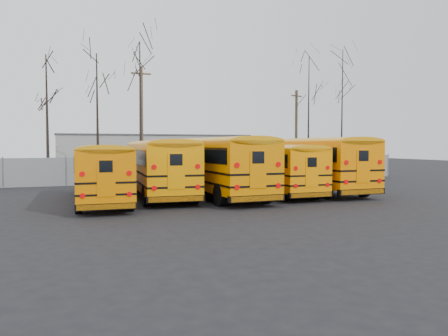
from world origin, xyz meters
name	(u,v)px	position (x,y,z in m)	size (l,w,h in m)	color
ground	(233,202)	(0.00, 0.00, 0.00)	(120.00, 120.00, 0.00)	black
fence	(177,170)	(0.00, 12.00, 1.00)	(40.00, 0.04, 2.00)	gray
distant_building	(153,152)	(2.00, 32.00, 2.00)	(22.00, 8.00, 4.00)	#9C9C98
bus_a	(101,168)	(-6.36, 1.79, 1.72)	(2.72, 10.57, 2.94)	black
bus_b	(159,163)	(-3.14, 3.39, 1.88)	(3.15, 11.59, 3.21)	black
bus_c	(215,161)	(-0.15, 2.43, 1.97)	(3.28, 12.12, 3.36)	black
bus_d	(269,165)	(3.30, 2.61, 1.73)	(2.55, 10.57, 2.95)	black
bus_e	(308,160)	(6.24, 3.14, 1.97)	(2.84, 12.07, 3.37)	black
utility_pole_left	(141,121)	(-1.77, 17.46, 4.98)	(1.73, 0.30, 9.69)	brown
utility_pole_right	(296,132)	(12.68, 16.13, 4.15)	(1.38, 0.62, 8.08)	#443626
tree_1	(47,119)	(-9.25, 14.54, 4.80)	(0.26, 0.26, 9.60)	black
tree_2	(97,117)	(-5.42, 17.83, 5.30)	(0.26, 0.26, 10.59)	black
tree_3	(140,110)	(-1.94, 16.99, 5.84)	(0.26, 0.26, 11.68)	black
tree_4	(309,117)	(13.21, 14.80, 5.52)	(0.26, 0.26, 11.05)	black
tree_5	(342,113)	(16.84, 14.77, 5.97)	(0.26, 0.26, 11.93)	black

